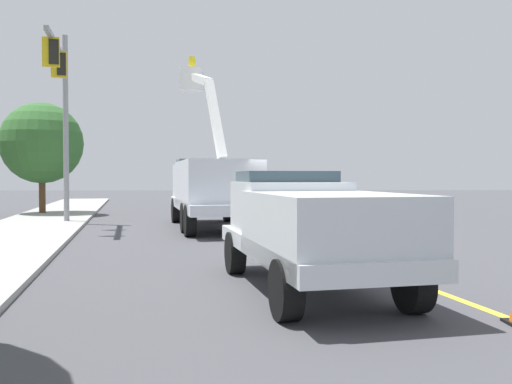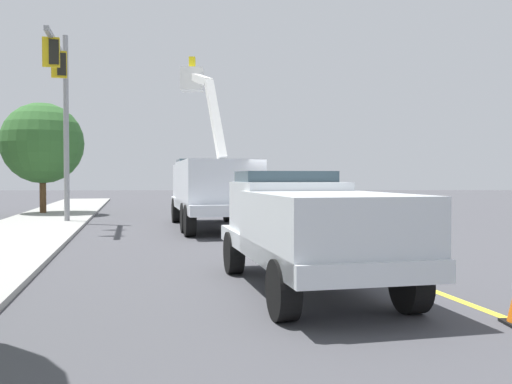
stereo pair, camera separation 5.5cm
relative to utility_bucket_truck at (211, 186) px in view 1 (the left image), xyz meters
The scene contains 11 objects.
ground 4.12m from the utility_bucket_truck, 135.59° to the right, with size 120.00×120.00×0.00m, color #47474C.
sidewalk_far_side 7.47m from the utility_bucket_truck, 126.60° to the left, with size 60.00×3.60×0.12m, color #9E9E99.
lane_centre_stripe 4.12m from the utility_bucket_truck, 135.59° to the right, with size 50.00×0.16×0.01m, color yellow.
utility_bucket_truck is the anchor object (origin of this frame).
service_pickup_truck 11.81m from the utility_bucket_truck, 169.01° to the right, with size 5.90×3.12×2.06m.
passing_minivan 8.54m from the utility_bucket_truck, 18.93° to the right, with size 5.07×2.78×1.69m.
traffic_cone_mid_front 8.81m from the utility_bucket_truck, 156.48° to the right, with size 0.40×0.40×0.87m.
traffic_cone_mid_rear 3.82m from the utility_bucket_truck, 133.89° to the right, with size 0.40×0.40×0.81m.
traffic_cone_trailing 5.02m from the utility_bucket_truck, 15.59° to the right, with size 0.40×0.40×0.84m.
traffic_signal_mast 6.79m from the utility_bucket_truck, 84.48° to the left, with size 5.20×1.18×7.77m.
street_tree_right 11.56m from the utility_bucket_truck, 51.30° to the left, with size 4.08×4.08×5.70m.
Camera 1 is at (-18.15, 1.65, 1.95)m, focal length 38.26 mm.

